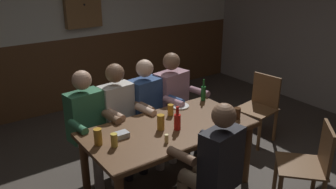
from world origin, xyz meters
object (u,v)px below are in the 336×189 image
chair_empty_near_left (310,164)px  dining_table (169,137)px  person_0 (89,123)px  chair_empty_near_right (260,106)px  table_candle (166,139)px  pint_glass_4 (171,110)px  person_4 (214,162)px  bottle_0 (177,121)px  pint_glass_3 (161,122)px  plate_0 (180,106)px  pint_glass_0 (114,140)px  person_2 (150,106)px  wall_dart_cabinet (82,4)px  pint_glass_2 (98,137)px  person_1 (121,114)px  pint_glass_1 (237,113)px  condiment_caddy (121,135)px  person_3 (175,98)px  bottle_1 (203,93)px

chair_empty_near_left → dining_table: bearing=90.0°
chair_empty_near_left → person_0: bearing=88.7°
chair_empty_near_right → table_candle: chair_empty_near_right is taller
chair_empty_near_right → pint_glass_4: chair_empty_near_right is taller
person_4 → bottle_0: bearing=74.0°
chair_empty_near_right → chair_empty_near_left: 1.43m
pint_glass_3 → plate_0: bearing=35.0°
dining_table → pint_glass_0: size_ratio=13.35×
person_2 → chair_empty_near_left: bearing=104.7°
plate_0 → wall_dart_cabinet: (-0.14, 2.27, 0.92)m
pint_glass_4 → wall_dart_cabinet: wall_dart_cabinet is taller
pint_glass_0 → pint_glass_2: size_ratio=0.82×
chair_empty_near_left → pint_glass_2: 2.01m
person_1 → person_0: bearing=-4.2°
person_4 → pint_glass_2: (-0.71, 0.77, 0.13)m
person_0 → pint_glass_2: size_ratio=7.98×
person_4 → pint_glass_1: (0.72, 0.44, 0.11)m
dining_table → person_4: size_ratio=1.36×
person_0 → chair_empty_near_right: person_0 is taller
person_2 → pint_glass_1: bearing=110.1°
person_2 → pint_glass_4: bearing=79.2°
person_4 → pint_glass_1: 0.85m
person_2 → bottle_0: bearing=69.2°
person_0 → plate_0: (0.97, -0.31, 0.06)m
person_2 → pint_glass_4: (-0.01, -0.44, 0.12)m
pint_glass_4 → wall_dart_cabinet: bearing=88.1°
person_4 → condiment_caddy: size_ratio=8.87×
person_3 → person_4: size_ratio=1.01×
chair_empty_near_left → bottle_1: bearing=54.5°
person_4 → chair_empty_near_left: 1.02m
person_4 → condiment_caddy: person_4 is taller
chair_empty_near_right → pint_glass_2: (-2.37, -0.15, 0.33)m
pint_glass_2 → pint_glass_4: (0.91, 0.14, -0.02)m
pint_glass_3 → pint_glass_4: (0.28, 0.22, -0.02)m
dining_table → bottle_1: (0.75, 0.36, 0.20)m
chair_empty_near_right → table_candle: bearing=96.2°
pint_glass_2 → person_3: bearing=24.4°
bottle_0 → pint_glass_0: bottle_0 is taller
person_0 → person_2: (0.76, 0.01, 0.00)m
pint_glass_4 → person_0: bearing=149.6°
bottle_0 → bottle_1: (0.71, 0.44, 0.00)m
table_candle → wall_dart_cabinet: wall_dart_cabinet is taller
dining_table → chair_empty_near_left: 1.38m
bottle_0 → bottle_1: 0.83m
person_2 → person_4: person_4 is taller
pint_glass_1 → wall_dart_cabinet: (-0.44, 2.86, 0.87)m
condiment_caddy → pint_glass_3: pint_glass_3 is taller
person_2 → table_candle: person_2 is taller
pint_glass_0 → wall_dart_cabinet: (0.89, 2.65, 0.86)m
wall_dart_cabinet → pint_glass_4: bearing=-91.9°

